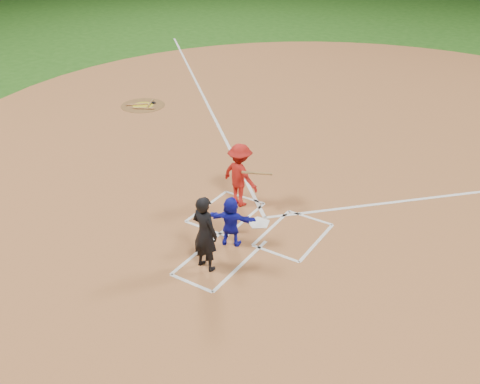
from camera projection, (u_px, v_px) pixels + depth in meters
The scene contains 13 objects.
ground at pixel (259, 224), 13.32m from camera, with size 120.00×120.00×0.00m, color #1F4F13.
home_plate_dirt at pixel (350, 142), 17.76m from camera, with size 28.00×28.00×0.01m, color #995B32.
home_plate at pixel (259, 223), 13.31m from camera, with size 0.60×0.60×0.02m, color white.
on_deck_circle at pixel (143, 105), 20.80m from camera, with size 1.70×1.70×0.01m, color brown.
on_deck_logo at pixel (143, 105), 20.80m from camera, with size 0.80×0.80×0.00m, color gold.
on_deck_bat_a at pixel (150, 103), 20.90m from camera, with size 0.06×0.06×0.84m, color #A3753B.
on_deck_bat_b at pixel (137, 104), 20.80m from camera, with size 0.06×0.06×0.84m, color #A96B3E.
on_deck_bat_c at pixel (144, 108), 20.42m from camera, with size 0.06×0.06×0.84m, color #8F5E34.
bat_weight_donut at pixel (154, 103), 20.99m from camera, with size 0.19×0.19×0.05m, color black.
catcher at pixel (231, 221), 12.24m from camera, with size 1.14×0.36×1.23m, color #1618B3.
umpire at pixel (205, 233), 11.32m from camera, with size 0.64×0.42×1.76m, color black.
chalk_markings at pixel (342, 149), 17.23m from camera, with size 28.35×17.32×0.01m.
batter_at_plate at pixel (240, 175), 13.74m from camera, with size 1.47×0.93×1.71m.
Camera 1 is at (5.63, -9.78, 7.15)m, focal length 40.00 mm.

